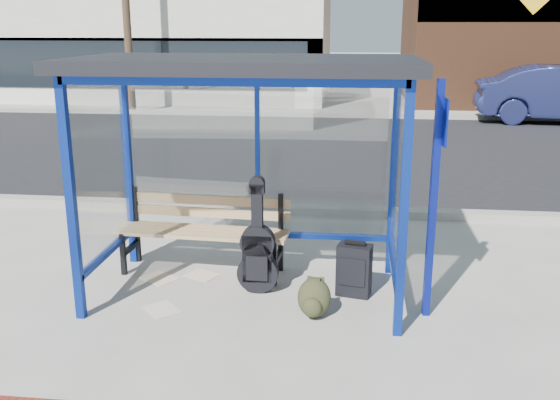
# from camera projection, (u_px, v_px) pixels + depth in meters

# --- Properties ---
(ground) EXTENTS (120.00, 120.00, 0.00)m
(ground) POSITION_uv_depth(u_px,v_px,m) (248.00, 293.00, 6.56)
(ground) COLOR #B2ADA0
(ground) RESTS_ON ground
(curb_near) EXTENTS (60.00, 0.25, 0.12)m
(curb_near) POSITION_uv_depth(u_px,v_px,m) (280.00, 209.00, 9.32)
(curb_near) COLOR gray
(curb_near) RESTS_ON ground
(street_asphalt) EXTENTS (60.00, 10.00, 0.00)m
(street_asphalt) POSITION_uv_depth(u_px,v_px,m) (306.00, 148.00, 14.21)
(street_asphalt) COLOR black
(street_asphalt) RESTS_ON ground
(curb_far) EXTENTS (60.00, 0.25, 0.12)m
(curb_far) POSITION_uv_depth(u_px,v_px,m) (319.00, 115.00, 19.07)
(curb_far) COLOR gray
(curb_far) RESTS_ON ground
(far_sidewalk) EXTENTS (60.00, 4.00, 0.01)m
(far_sidewalk) POSITION_uv_depth(u_px,v_px,m) (322.00, 109.00, 20.90)
(far_sidewalk) COLOR #B2ADA0
(far_sidewalk) RESTS_ON ground
(bus_shelter) EXTENTS (3.30, 1.80, 2.42)m
(bus_shelter) POSITION_uv_depth(u_px,v_px,m) (246.00, 94.00, 6.07)
(bus_shelter) COLOR navy
(bus_shelter) RESTS_ON ground
(storefront_white) EXTENTS (18.00, 6.04, 4.00)m
(storefront_white) POSITION_uv_depth(u_px,v_px,m) (95.00, 44.00, 24.22)
(storefront_white) COLOR silver
(storefront_white) RESTS_ON ground
(storefront_brown) EXTENTS (10.00, 7.08, 6.40)m
(storefront_brown) POSITION_uv_depth(u_px,v_px,m) (550.00, 11.00, 22.48)
(storefront_brown) COLOR #59331E
(storefront_brown) RESTS_ON ground
(bench) EXTENTS (1.96, 0.58, 0.91)m
(bench) POSITION_uv_depth(u_px,v_px,m) (203.00, 227.00, 7.02)
(bench) COLOR black
(bench) RESTS_ON ground
(guitar_bag) EXTENTS (0.43, 0.12, 1.18)m
(guitar_bag) POSITION_uv_depth(u_px,v_px,m) (258.00, 253.00, 6.48)
(guitar_bag) COLOR black
(guitar_bag) RESTS_ON ground
(suitcase) EXTENTS (0.38, 0.29, 0.60)m
(suitcase) POSITION_uv_depth(u_px,v_px,m) (354.00, 270.00, 6.43)
(suitcase) COLOR black
(suitcase) RESTS_ON ground
(backpack) EXTENTS (0.34, 0.31, 0.39)m
(backpack) POSITION_uv_depth(u_px,v_px,m) (314.00, 299.00, 5.97)
(backpack) COLOR #292B18
(backpack) RESTS_ON ground
(sign_post) EXTENTS (0.10, 0.28, 2.26)m
(sign_post) POSITION_uv_depth(u_px,v_px,m) (435.00, 188.00, 5.72)
(sign_post) COLOR navy
(sign_post) RESTS_ON ground
(newspaper_a) EXTENTS (0.47, 0.45, 0.01)m
(newspaper_a) POSITION_uv_depth(u_px,v_px,m) (159.00, 278.00, 6.92)
(newspaper_a) COLOR white
(newspaper_a) RESTS_ON ground
(newspaper_b) EXTENTS (0.44, 0.44, 0.01)m
(newspaper_b) POSITION_uv_depth(u_px,v_px,m) (162.00, 309.00, 6.17)
(newspaper_b) COLOR white
(newspaper_b) RESTS_ON ground
(newspaper_c) EXTENTS (0.42, 0.39, 0.01)m
(newspaper_c) POSITION_uv_depth(u_px,v_px,m) (202.00, 275.00, 7.01)
(newspaper_c) COLOR white
(newspaper_c) RESTS_ON ground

